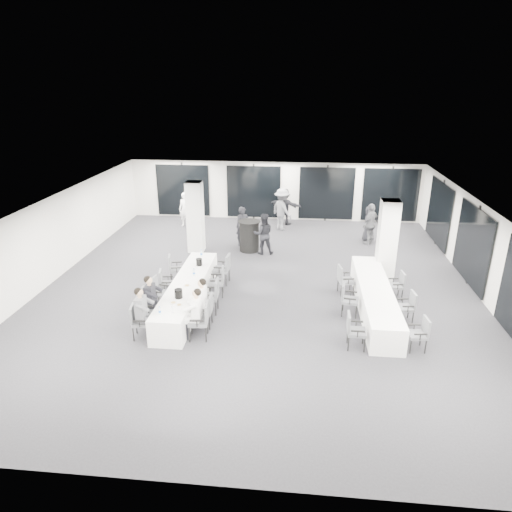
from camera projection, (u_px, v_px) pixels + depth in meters
The scene contains 42 objects.
room at pixel (287, 237), 15.57m from camera, with size 14.04×16.04×2.84m.
column_left at pixel (195, 217), 17.85m from camera, with size 0.60×0.60×2.80m, color silver.
column_right at pixel (387, 241), 15.16m from camera, with size 0.60×0.60×2.80m, color silver.
banquet_table_main at pixel (188, 293), 13.82m from camera, with size 0.90×5.00×0.75m, color white.
banquet_table_side at pixel (375, 299), 13.47m from camera, with size 0.90×5.00×0.75m, color white.
cocktail_table at pixel (249, 236), 18.14m from camera, with size 0.89×0.89×1.23m.
chair_main_left_near at pixel (138, 319), 11.98m from camera, with size 0.53×0.57×0.93m.
chair_main_left_second at pixel (147, 304), 12.68m from camera, with size 0.55×0.61×1.03m.
chair_main_left_mid at pixel (158, 291), 13.61m from camera, with size 0.55×0.59×0.94m.
chair_main_left_fourth at pixel (165, 282), 14.27m from camera, with size 0.53×0.56×0.90m.
chair_main_left_far at pixel (174, 267), 15.28m from camera, with size 0.58×0.61×0.96m.
chair_main_right_near at pixel (201, 318), 11.93m from camera, with size 0.56×0.61×1.02m.
chair_main_right_second at pixel (206, 309), 12.52m from camera, with size 0.49×0.55×0.95m.
chair_main_right_mid at pixel (212, 294), 13.28m from camera, with size 0.54×0.60×1.03m.
chair_main_right_fourth at pixel (219, 280), 14.33m from camera, with size 0.54×0.58×0.95m.
chair_main_right_far at pixel (224, 267), 15.19m from camera, with size 0.56×0.61×1.02m.
chair_side_left_near at pixel (354, 329), 11.52m from camera, with size 0.49×0.55×0.95m.
chair_side_left_mid at pixel (347, 297), 13.17m from camera, with size 0.55×0.59×0.96m.
chair_side_left_far at pixel (344, 278), 14.45m from camera, with size 0.56×0.60×0.95m.
chair_side_right_near at pixel (420, 332), 11.43m from camera, with size 0.49×0.54×0.89m.
chair_side_right_mid at pixel (408, 305), 12.80m from camera, with size 0.50×0.55×0.90m.
chair_side_right_far at pixel (398, 284), 14.17m from camera, with size 0.49×0.53×0.87m.
seated_guest_a at pixel (143, 310), 11.87m from camera, with size 0.50×0.38×1.44m.
seated_guest_b at pixel (152, 297), 12.58m from camera, with size 0.50×0.38×1.44m.
seated_guest_c at pixel (195, 310), 11.85m from camera, with size 0.50×0.38×1.44m.
seated_guest_d at pixel (200, 299), 12.44m from camera, with size 0.50×0.38×1.44m.
standing_guest_a at pixel (243, 224), 18.62m from camera, with size 0.67×0.54×1.84m, color black.
standing_guest_b at pixel (263, 231), 17.71m from camera, with size 0.89×0.54×1.85m, color black.
standing_guest_c at pixel (282, 207), 20.57m from camera, with size 1.39×0.71×2.15m, color #56575D.
standing_guest_d at pixel (371, 221), 18.73m from camera, with size 1.16×0.65×1.97m, color #56575D.
standing_guest_e at pixel (369, 221), 19.15m from camera, with size 0.84×0.51×1.73m, color black.
standing_guest_f at pixel (284, 204), 21.41m from camera, with size 1.79×0.69×1.95m, color black.
standing_guest_g at pixel (185, 207), 21.13m from camera, with size 0.66×0.53×1.80m, color white.
ice_bucket_near at pixel (179, 294), 12.64m from camera, with size 0.22×0.22×0.25m, color black.
ice_bucket_far at pixel (199, 262), 14.86m from camera, with size 0.20×0.20×0.23m, color black.
water_bottle_a at pixel (160, 311), 11.75m from camera, with size 0.07×0.07×0.21m, color silver.
water_bottle_b at pixel (194, 272), 14.06m from camera, with size 0.07×0.07×0.23m, color silver.
water_bottle_c at pixel (201, 253), 15.61m from camera, with size 0.08×0.08×0.24m, color silver.
plate_a at pixel (173, 303), 12.38m from camera, with size 0.22×0.22×0.03m.
plate_b at pixel (179, 305), 12.26m from camera, with size 0.20×0.20×0.03m.
plate_c at pixel (187, 285), 13.41m from camera, with size 0.22×0.22×0.03m.
wine_glass at pixel (172, 308), 11.81m from camera, with size 0.08×0.08×0.20m.
Camera 1 is at (1.29, -13.68, 6.40)m, focal length 32.00 mm.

